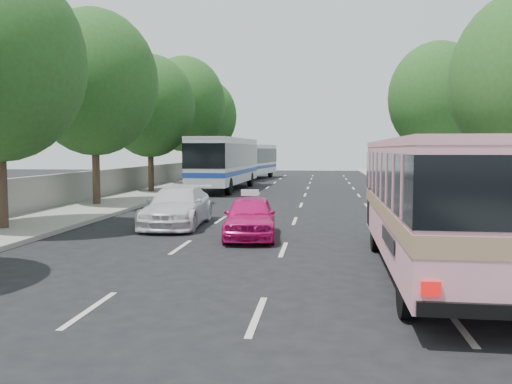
% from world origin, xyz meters
% --- Properties ---
extents(ground, '(120.00, 120.00, 0.00)m').
position_xyz_m(ground, '(0.00, 0.00, 0.00)').
color(ground, black).
rests_on(ground, ground).
extents(sidewalk_left, '(4.00, 90.00, 0.15)m').
position_xyz_m(sidewalk_left, '(-8.50, 20.00, 0.07)').
color(sidewalk_left, '#9E998E').
rests_on(sidewalk_left, ground).
extents(sidewalk_right, '(4.00, 90.00, 0.12)m').
position_xyz_m(sidewalk_right, '(8.50, 20.00, 0.06)').
color(sidewalk_right, '#9E998E').
rests_on(sidewalk_right, ground).
extents(low_wall, '(0.30, 90.00, 1.50)m').
position_xyz_m(low_wall, '(-10.30, 20.00, 0.90)').
color(low_wall, '#9E998E').
rests_on(low_wall, sidewalk_left).
extents(tree_left_c, '(6.00, 6.00, 9.35)m').
position_xyz_m(tree_left_c, '(-8.62, 13.94, 6.12)').
color(tree_left_c, '#38281E').
rests_on(tree_left_c, ground).
extents(tree_left_d, '(5.52, 5.52, 8.60)m').
position_xyz_m(tree_left_d, '(-8.52, 21.94, 5.63)').
color(tree_left_d, '#38281E').
rests_on(tree_left_d, ground).
extents(tree_left_e, '(6.30, 6.30, 9.82)m').
position_xyz_m(tree_left_e, '(-8.42, 29.94, 6.43)').
color(tree_left_e, '#38281E').
rests_on(tree_left_e, ground).
extents(tree_left_f, '(5.88, 5.88, 9.16)m').
position_xyz_m(tree_left_f, '(-8.62, 37.94, 6.00)').
color(tree_left_f, '#38281E').
rests_on(tree_left_f, ground).
extents(tree_right_far, '(6.00, 6.00, 9.35)m').
position_xyz_m(tree_right_far, '(9.08, 23.94, 6.12)').
color(tree_right_far, '#38281E').
rests_on(tree_right_far, ground).
extents(pink_bus, '(2.47, 9.31, 2.96)m').
position_xyz_m(pink_bus, '(4.50, 1.34, 1.84)').
color(pink_bus, pink).
rests_on(pink_bus, ground).
extents(pink_taxi, '(1.91, 4.00, 1.32)m').
position_xyz_m(pink_taxi, '(-0.18, 5.89, 0.66)').
color(pink_taxi, '#D81272').
rests_on(pink_taxi, ground).
extents(white_pickup, '(2.11, 4.90, 1.41)m').
position_xyz_m(white_pickup, '(-3.11, 8.14, 0.70)').
color(white_pickup, silver).
rests_on(white_pickup, ground).
extents(tour_coach_front, '(2.92, 11.78, 3.50)m').
position_xyz_m(tour_coach_front, '(-4.50, 25.36, 2.11)').
color(tour_coach_front, silver).
rests_on(tour_coach_front, ground).
extents(tour_coach_rear, '(3.76, 10.86, 3.18)m').
position_xyz_m(tour_coach_rear, '(-4.50, 38.90, 1.92)').
color(tour_coach_rear, white).
rests_on(tour_coach_rear, ground).
extents(taxi_roof_sign, '(0.56, 0.23, 0.18)m').
position_xyz_m(taxi_roof_sign, '(-0.18, 5.89, 1.41)').
color(taxi_roof_sign, silver).
rests_on(taxi_roof_sign, pink_taxi).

